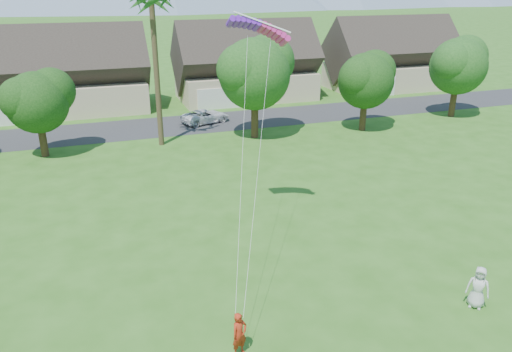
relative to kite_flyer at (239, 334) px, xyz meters
name	(u,v)px	position (x,y,z in m)	size (l,w,h in m)	color
street	(174,125)	(3.16, 31.47, -0.86)	(90.00, 7.00, 0.01)	#2D2D30
kite_flyer	(239,334)	(0.00, 0.00, 0.00)	(0.63, 0.41, 1.73)	#AC2A13
watcher	(478,287)	(10.14, -0.44, 0.07)	(0.91, 0.59, 1.86)	silver
parked_car	(205,116)	(6.21, 31.47, -0.22)	(2.14, 4.65, 1.29)	silver
houses_row	(162,73)	(3.66, 40.46, 2.58)	(72.75, 8.19, 8.86)	beige
tree_row	(169,87)	(2.02, 25.39, 4.02)	(62.27, 6.67, 8.45)	#47301C
parafoil_kite	(260,26)	(4.00, 9.42, 9.79)	(3.17, 1.28, 0.50)	#6E1BCA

